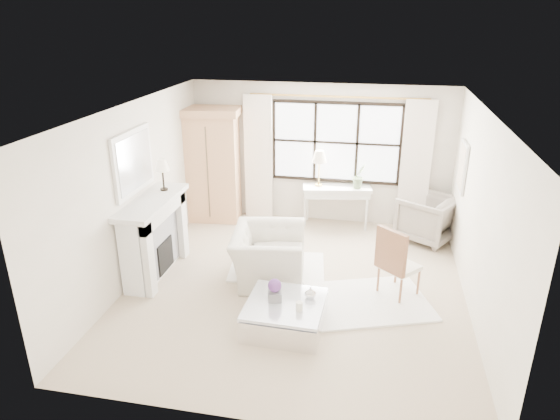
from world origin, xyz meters
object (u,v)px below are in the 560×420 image
Objects in this scene: club_armchair at (268,255)px; coffee_table at (285,315)px; console_table at (336,206)px; armoire at (212,164)px.

coffee_table is at bearing -164.93° from club_armchair.
club_armchair is at bearing 113.79° from coffee_table.
console_table reaches higher than coffee_table.
armoire reaches higher than coffee_table.
armoire reaches higher than console_table.
club_armchair is (-0.84, -2.32, 0.00)m from console_table.
console_table is 2.47m from club_armchair.
club_armchair is 1.35m from coffee_table.
coffee_table is at bearing -105.29° from console_table.
coffee_table is at bearing -64.53° from armoire.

